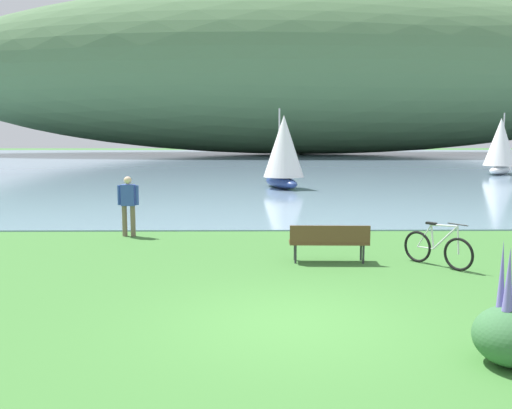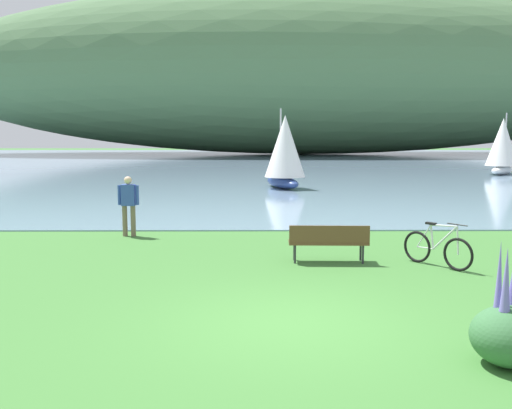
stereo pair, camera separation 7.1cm
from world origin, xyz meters
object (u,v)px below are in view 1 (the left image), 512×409
Objects in this scene: park_bench_near_camera at (329,240)px; sailboat_mid_bay at (283,151)px; sailboat_nearest_to_shore at (500,146)px; bicycle_leaning_near_bench at (438,249)px; person_at_shoreline at (128,202)px.

sailboat_mid_bay is at bearing 90.15° from park_bench_near_camera.
park_bench_near_camera is at bearing -89.85° from sailboat_mid_bay.
sailboat_nearest_to_shore is 1.03× the size of sailboat_mid_bay.
sailboat_nearest_to_shore is at bearing 32.06° from sailboat_mid_bay.
park_bench_near_camera is at bearing -120.30° from sailboat_nearest_to_shore.
bicycle_leaning_near_bench reaches higher than park_bench_near_camera.
sailboat_nearest_to_shore is at bearing 63.93° from bicycle_leaning_near_bench.
bicycle_leaning_near_bench is 8.51m from person_at_shoreline.
sailboat_nearest_to_shore reaches higher than bicycle_leaning_near_bench.
sailboat_mid_bay reaches higher than bicycle_leaning_near_bench.
sailboat_nearest_to_shore is (15.56, 26.62, 1.53)m from park_bench_near_camera.
sailboat_nearest_to_shore reaches higher than park_bench_near_camera.
sailboat_mid_bay reaches higher than person_at_shoreline.
person_at_shoreline is (-5.25, 3.40, 0.46)m from park_bench_near_camera.
sailboat_nearest_to_shore reaches higher than person_at_shoreline.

